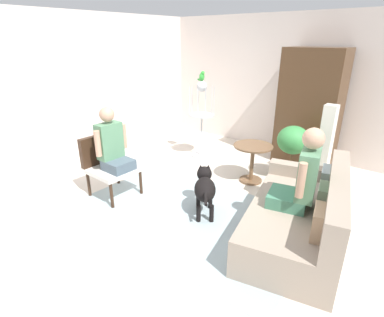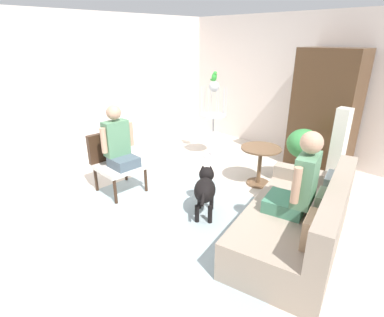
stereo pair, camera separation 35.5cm
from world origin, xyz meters
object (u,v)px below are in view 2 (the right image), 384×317
(person_on_couch, at_px, (300,182))
(round_end_table, at_px, (260,160))
(person_on_armchair, at_px, (118,142))
(couch, at_px, (299,223))
(potted_plant, at_px, (303,149))
(bird_cage_stand, at_px, (213,115))
(parrot, at_px, (214,76))
(dog, at_px, (205,188))
(armchair, at_px, (114,158))
(column_lamp, at_px, (338,150))
(armoire_cabinet, at_px, (325,111))

(person_on_couch, height_order, round_end_table, person_on_couch)
(person_on_armchair, xyz_separation_m, round_end_table, (1.27, 1.64, -0.38))
(couch, relative_size, potted_plant, 2.23)
(couch, height_order, round_end_table, couch)
(person_on_couch, xyz_separation_m, person_on_armchair, (-2.38, -0.63, 0.00))
(round_end_table, bearing_deg, person_on_armchair, -127.60)
(bird_cage_stand, bearing_deg, parrot, -180.00)
(couch, height_order, bird_cage_stand, bird_cage_stand)
(round_end_table, xyz_separation_m, dog, (-0.01, -1.21, -0.04))
(armchair, distance_m, dog, 1.48)
(couch, height_order, parrot, parrot)
(person_on_armchair, xyz_separation_m, parrot, (-0.01, 2.00, 0.72))
(armchair, distance_m, column_lamp, 3.26)
(person_on_couch, xyz_separation_m, bird_cage_stand, (-2.39, 1.37, 0.04))
(armchair, xyz_separation_m, potted_plant, (1.86, 2.07, 0.09))
(armchair, xyz_separation_m, round_end_table, (1.41, 1.64, -0.10))
(couch, height_order, column_lamp, column_lamp)
(person_on_armchair, xyz_separation_m, bird_cage_stand, (-0.01, 2.00, 0.03))
(armchair, distance_m, potted_plant, 2.78)
(couch, xyz_separation_m, armchair, (-2.56, -0.67, 0.21))
(couch, bearing_deg, bird_cage_stand, 151.26)
(column_lamp, bearing_deg, couch, -79.52)
(person_on_couch, distance_m, column_lamp, 1.76)
(round_end_table, bearing_deg, parrot, 164.39)
(armchair, bearing_deg, dog, 17.26)
(column_lamp, bearing_deg, armchair, -133.60)
(couch, relative_size, dog, 3.04)
(couch, xyz_separation_m, round_end_table, (-1.15, 0.97, 0.11))
(couch, distance_m, parrot, 3.02)
(round_end_table, distance_m, column_lamp, 1.12)
(column_lamp, xyz_separation_m, armoire_cabinet, (-0.50, 0.58, 0.39))
(column_lamp, relative_size, armoire_cabinet, 0.61)
(dog, relative_size, armoire_cabinet, 0.33)
(parrot, relative_size, column_lamp, 0.14)
(parrot, bearing_deg, armchair, -93.80)
(couch, bearing_deg, parrot, 151.28)
(round_end_table, bearing_deg, armchair, -130.67)
(dog, xyz_separation_m, parrot, (-1.27, 1.56, 1.13))
(bird_cage_stand, bearing_deg, armoire_cabinet, 30.27)
(person_on_couch, bearing_deg, person_on_armchair, -165.12)
(couch, xyz_separation_m, person_on_couch, (-0.04, -0.04, 0.48))
(potted_plant, bearing_deg, armchair, -131.90)
(dog, relative_size, potted_plant, 0.73)
(person_on_armchair, distance_m, column_lamp, 3.17)
(dog, height_order, column_lamp, column_lamp)
(person_on_armchair, distance_m, dog, 1.40)
(person_on_armchair, distance_m, armoire_cabinet, 3.35)
(person_on_couch, distance_m, armoire_cabinet, 2.45)
(person_on_couch, xyz_separation_m, dog, (-1.12, -0.20, -0.41))
(couch, xyz_separation_m, person_on_armchair, (-2.42, -0.67, 0.49))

